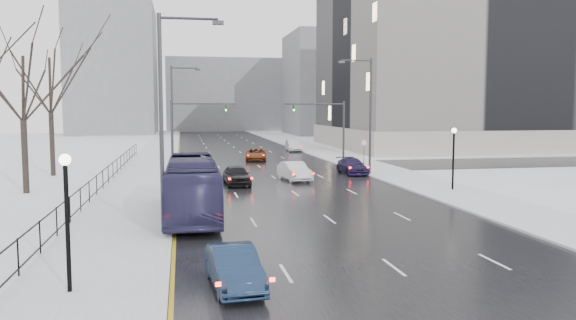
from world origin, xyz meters
TOP-DOWN VIEW (x-y plane):
  - road at (0.00, 60.00)m, footprint 16.00×150.00m
  - cross_road at (0.00, 48.00)m, footprint 130.00×10.00m
  - sidewalk_left at (-10.50, 60.00)m, footprint 5.00×150.00m
  - sidewalk_right at (10.50, 60.00)m, footprint 5.00×150.00m
  - park_strip at (-20.00, 60.00)m, footprint 14.00×150.00m
  - tree_park_d at (-17.80, 34.00)m, footprint 8.75×8.75m
  - tree_park_e at (-18.20, 44.00)m, footprint 9.45×9.45m
  - iron_fence at (-13.00, 30.00)m, footprint 0.06×70.00m
  - streetlight_r_mid at (8.17, 40.00)m, footprint 2.95×0.25m
  - streetlight_l_near at (-8.17, 20.00)m, footprint 2.95×0.25m
  - streetlight_l_far at (-8.17, 52.00)m, footprint 2.95×0.25m
  - lamppost_l at (-11.00, 12.00)m, footprint 0.36×0.36m
  - lamppost_r_mid at (11.00, 30.00)m, footprint 0.36×0.36m
  - mast_signal_right at (7.33, 48.00)m, footprint 6.10×0.33m
  - mast_signal_left at (-7.33, 48.00)m, footprint 6.10×0.33m
  - no_uturn_sign at (9.20, 44.00)m, footprint 0.60×0.06m
  - civic_building at (35.00, 72.00)m, footprint 41.00×31.00m
  - bldg_far_right at (28.00, 115.00)m, footprint 24.00×20.00m
  - bldg_far_left at (-22.00, 125.00)m, footprint 18.00×22.00m
  - bldg_far_center at (4.00, 140.00)m, footprint 30.00×18.00m
  - sedan_left_near at (-5.93, 11.79)m, footprint 1.77×4.15m
  - bus at (-7.00, 24.16)m, footprint 2.78×11.34m
  - sedan_center_near at (-3.50, 35.86)m, footprint 1.97×4.48m
  - sedan_right_near at (1.30, 37.66)m, footprint 2.19×4.72m
  - sedan_right_cross at (0.50, 55.04)m, footprint 2.84×5.06m
  - sedan_right_far at (7.20, 41.19)m, footprint 1.95×4.70m
  - sedan_right_distant at (7.20, 67.47)m, footprint 1.91×4.81m

SIDE VIEW (x-z plane):
  - tree_park_d at x=-17.80m, z-range -6.25..6.25m
  - tree_park_e at x=-18.20m, z-range -6.75..6.75m
  - road at x=0.00m, z-range 0.00..0.04m
  - cross_road at x=0.00m, z-range 0.00..0.04m
  - park_strip at x=-20.00m, z-range 0.00..0.12m
  - sidewalk_left at x=-10.50m, z-range 0.00..0.16m
  - sidewalk_right at x=10.50m, z-range 0.00..0.16m
  - sedan_left_near at x=-5.93m, z-range 0.04..1.37m
  - sedan_right_cross at x=0.50m, z-range 0.04..1.37m
  - sedan_right_far at x=7.20m, z-range 0.04..1.40m
  - sedan_right_near at x=1.30m, z-range 0.04..1.54m
  - sedan_center_near at x=-3.50m, z-range 0.04..1.54m
  - sedan_right_distant at x=7.20m, z-range 0.04..1.60m
  - iron_fence at x=-13.00m, z-range 0.26..1.56m
  - bus at x=-7.00m, z-range 0.04..3.19m
  - no_uturn_sign at x=9.20m, z-range 0.95..3.65m
  - lamppost_l at x=-11.00m, z-range 0.80..5.08m
  - lamppost_r_mid at x=11.00m, z-range 0.80..5.08m
  - mast_signal_right at x=7.33m, z-range 0.86..7.36m
  - mast_signal_left at x=-7.33m, z-range 0.86..7.36m
  - streetlight_r_mid at x=8.17m, z-range 0.62..10.62m
  - streetlight_l_near at x=-8.17m, z-range 0.62..10.62m
  - streetlight_l_far at x=-8.17m, z-range 0.62..10.62m
  - bldg_far_center at x=4.00m, z-range 0.00..18.00m
  - bldg_far_right at x=28.00m, z-range 0.00..22.00m
  - civic_building at x=35.00m, z-range -1.19..23.61m
  - bldg_far_left at x=-22.00m, z-range 0.00..28.00m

